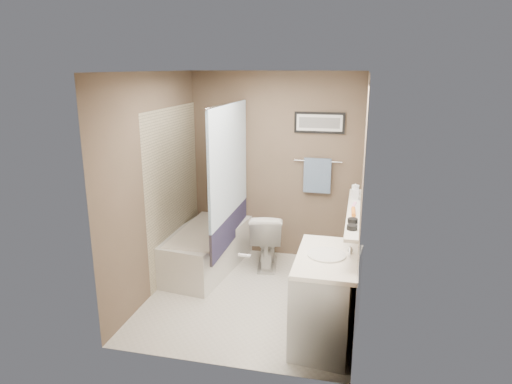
% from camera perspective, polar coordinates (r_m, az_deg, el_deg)
% --- Properties ---
extents(ground, '(2.50, 2.50, 0.00)m').
position_cam_1_polar(ground, '(5.17, -0.39, -12.82)').
color(ground, silver).
rests_on(ground, ground).
extents(ceiling, '(2.20, 2.50, 0.04)m').
position_cam_1_polar(ceiling, '(4.56, -0.44, 14.58)').
color(ceiling, white).
rests_on(ceiling, wall_back).
extents(wall_back, '(2.20, 0.04, 2.40)m').
position_cam_1_polar(wall_back, '(5.89, 2.40, 3.18)').
color(wall_back, brown).
rests_on(wall_back, ground).
extents(wall_front, '(2.20, 0.04, 2.40)m').
position_cam_1_polar(wall_front, '(3.60, -5.03, -4.91)').
color(wall_front, brown).
rests_on(wall_front, ground).
extents(wall_left, '(0.04, 2.50, 2.40)m').
position_cam_1_polar(wall_left, '(5.08, -12.35, 0.84)').
color(wall_left, brown).
rests_on(wall_left, ground).
extents(wall_right, '(0.04, 2.50, 2.40)m').
position_cam_1_polar(wall_right, '(4.60, 12.78, -0.69)').
color(wall_right, brown).
rests_on(wall_right, ground).
extents(tile_surround, '(0.02, 1.55, 2.00)m').
position_cam_1_polar(tile_surround, '(5.57, -10.16, 0.12)').
color(tile_surround, '#B7AB8A').
rests_on(tile_surround, wall_left).
extents(curtain_rod, '(0.02, 1.55, 0.02)m').
position_cam_1_polar(curtain_rod, '(5.16, -3.51, 10.98)').
color(curtain_rod, silver).
rests_on(curtain_rod, wall_left).
extents(curtain_upper, '(0.03, 1.45, 1.28)m').
position_cam_1_polar(curtain_upper, '(5.25, -3.39, 3.88)').
color(curtain_upper, white).
rests_on(curtain_upper, curtain_rod).
extents(curtain_lower, '(0.03, 1.45, 0.36)m').
position_cam_1_polar(curtain_lower, '(5.47, -3.26, -4.56)').
color(curtain_lower, '#292545').
rests_on(curtain_lower, curtain_rod).
extents(mirror, '(0.02, 1.60, 1.00)m').
position_cam_1_polar(mirror, '(4.36, 13.20, 4.08)').
color(mirror, silver).
rests_on(mirror, wall_right).
extents(shelf, '(0.12, 1.60, 0.03)m').
position_cam_1_polar(shelf, '(4.49, 12.10, -2.40)').
color(shelf, silver).
rests_on(shelf, wall_right).
extents(towel_bar, '(0.60, 0.02, 0.02)m').
position_cam_1_polar(towel_bar, '(5.78, 7.75, 3.83)').
color(towel_bar, silver).
rests_on(towel_bar, wall_back).
extents(towel, '(0.34, 0.05, 0.44)m').
position_cam_1_polar(towel, '(5.80, 7.67, 2.05)').
color(towel, '#84A1C1').
rests_on(towel, towel_bar).
extents(art_frame, '(0.62, 0.02, 0.26)m').
position_cam_1_polar(art_frame, '(5.72, 7.94, 8.58)').
color(art_frame, black).
rests_on(art_frame, wall_back).
extents(art_mat, '(0.56, 0.00, 0.20)m').
position_cam_1_polar(art_mat, '(5.71, 7.93, 8.56)').
color(art_mat, white).
rests_on(art_mat, art_frame).
extents(art_image, '(0.50, 0.00, 0.13)m').
position_cam_1_polar(art_image, '(5.71, 7.92, 8.56)').
color(art_image, '#595959').
rests_on(art_image, art_mat).
extents(door, '(0.80, 0.02, 2.00)m').
position_cam_1_polar(door, '(3.54, 3.58, -8.73)').
color(door, silver).
rests_on(door, wall_front).
extents(door_handle, '(0.10, 0.02, 0.02)m').
position_cam_1_polar(door_handle, '(3.65, -1.44, -7.94)').
color(door_handle, silver).
rests_on(door_handle, door).
extents(bathtub, '(0.88, 1.58, 0.50)m').
position_cam_1_polar(bathtub, '(5.77, -6.31, -7.05)').
color(bathtub, silver).
rests_on(bathtub, ground).
extents(tub_rim, '(0.56, 1.36, 0.02)m').
position_cam_1_polar(tub_rim, '(5.68, -6.39, -4.72)').
color(tub_rim, silver).
rests_on(tub_rim, bathtub).
extents(toilet, '(0.50, 0.75, 0.71)m').
position_cam_1_polar(toilet, '(5.76, 1.35, -5.88)').
color(toilet, white).
rests_on(toilet, ground).
extents(vanity, '(0.59, 0.95, 0.80)m').
position_cam_1_polar(vanity, '(4.29, 8.84, -13.29)').
color(vanity, silver).
rests_on(vanity, ground).
extents(countertop, '(0.54, 0.96, 0.04)m').
position_cam_1_polar(countertop, '(4.10, 8.95, -8.12)').
color(countertop, white).
rests_on(countertop, vanity).
extents(sink_basin, '(0.34, 0.34, 0.01)m').
position_cam_1_polar(sink_basin, '(4.09, 8.82, -7.75)').
color(sink_basin, white).
rests_on(sink_basin, countertop).
extents(faucet_spout, '(0.02, 0.02, 0.10)m').
position_cam_1_polar(faucet_spout, '(4.07, 11.67, -7.39)').
color(faucet_spout, white).
rests_on(faucet_spout, countertop).
extents(faucet_knob, '(0.05, 0.05, 0.05)m').
position_cam_1_polar(faucet_knob, '(4.17, 11.70, -7.13)').
color(faucet_knob, silver).
rests_on(faucet_knob, countertop).
extents(candle_bowl_near, '(0.09, 0.09, 0.04)m').
position_cam_1_polar(candle_bowl_near, '(3.94, 11.92, -4.34)').
color(candle_bowl_near, black).
rests_on(candle_bowl_near, shelf).
extents(candle_bowl_far, '(0.09, 0.09, 0.04)m').
position_cam_1_polar(candle_bowl_far, '(4.11, 11.99, -3.53)').
color(candle_bowl_far, black).
rests_on(candle_bowl_far, shelf).
extents(hair_brush_front, '(0.05, 0.22, 0.04)m').
position_cam_1_polar(hair_brush_front, '(4.35, 12.08, -2.44)').
color(hair_brush_front, '#CD671D').
rests_on(hair_brush_front, shelf).
extents(pink_comb, '(0.05, 0.16, 0.01)m').
position_cam_1_polar(pink_comb, '(4.66, 12.17, -1.50)').
color(pink_comb, pink).
rests_on(pink_comb, shelf).
extents(glass_jar, '(0.08, 0.08, 0.10)m').
position_cam_1_polar(glass_jar, '(5.03, 12.31, 0.29)').
color(glass_jar, white).
rests_on(glass_jar, shelf).
extents(soap_bottle, '(0.07, 0.08, 0.16)m').
position_cam_1_polar(soap_bottle, '(4.83, 12.28, 0.05)').
color(soap_bottle, '#999999').
rests_on(soap_bottle, shelf).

